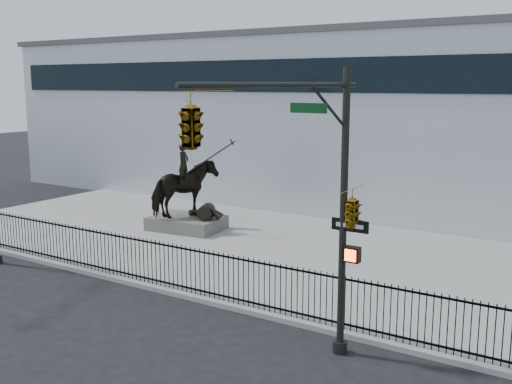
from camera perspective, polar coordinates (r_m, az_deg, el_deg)
The scene contains 7 objects.
ground at distance 19.23m, azimuth -11.91°, elevation -10.10°, with size 120.00×120.00×0.00m, color black.
plaza at distance 24.41m, azimuth -0.31°, elevation -5.27°, with size 30.00×12.00×0.15m, color gray.
building at distance 35.21m, azimuth 11.35°, elevation 6.64°, with size 44.00×14.00×9.00m, color silver.
picket_fence at distance 19.80m, azimuth -9.46°, elevation -6.66°, with size 22.10×0.10×1.50m.
statue_plinth at distance 27.12m, azimuth -6.62°, elevation -2.94°, with size 3.15×2.17×0.59m, color #4E4C47.
equestrian_statue at distance 26.78m, azimuth -6.58°, elevation 0.24°, with size 4.02×2.71×3.43m.
traffic_signal_right at distance 12.58m, azimuth 2.10°, elevation 2.16°, with size 2.17×6.86×7.00m.
Camera 1 is at (12.79, -12.73, 6.63)m, focal length 42.00 mm.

